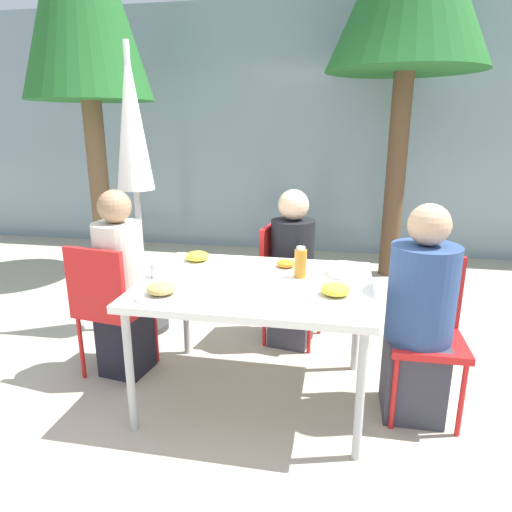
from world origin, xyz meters
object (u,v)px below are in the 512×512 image
(closed_umbrella, at_px, (133,139))
(bottle, at_px, (301,263))
(drinking_cup, at_px, (158,270))
(chair_right, at_px, (425,323))
(chair_left, at_px, (108,300))
(person_right, at_px, (419,321))
(chair_far, at_px, (283,273))
(salad_bowl, at_px, (345,270))
(person_left, at_px, (122,289))
(person_far, at_px, (292,272))

(closed_umbrella, distance_m, bottle, 1.58)
(drinking_cup, bearing_deg, chair_right, 4.62)
(chair_left, distance_m, person_right, 1.86)
(chair_left, bearing_deg, drinking_cup, -5.42)
(person_right, relative_size, chair_far, 1.36)
(chair_right, relative_size, salad_bowl, 4.47)
(chair_right, distance_m, salad_bowl, 0.53)
(salad_bowl, bearing_deg, chair_right, -14.68)
(person_right, bearing_deg, chair_far, -43.99)
(closed_umbrella, xyz_separation_m, drinking_cup, (0.48, -0.80, -0.71))
(chair_far, xyz_separation_m, salad_bowl, (0.44, -0.60, 0.24))
(person_left, xyz_separation_m, salad_bowl, (1.39, 0.08, 0.18))
(person_right, relative_size, person_far, 1.04)
(chair_left, relative_size, drinking_cup, 10.21)
(chair_right, xyz_separation_m, closed_umbrella, (-2.00, 0.68, 0.96))
(drinking_cup, bearing_deg, salad_bowl, 12.81)
(person_right, distance_m, closed_umbrella, 2.28)
(person_right, bearing_deg, person_far, -44.17)
(chair_left, relative_size, chair_far, 1.00)
(chair_left, xyz_separation_m, chair_right, (1.91, 0.03, 0.00))
(person_far, relative_size, bottle, 6.36)
(bottle, xyz_separation_m, drinking_cup, (-0.81, -0.16, -0.04))
(person_far, height_order, closed_umbrella, closed_umbrella)
(person_far, xyz_separation_m, salad_bowl, (0.37, -0.54, 0.21))
(person_far, xyz_separation_m, bottle, (0.11, -0.62, 0.27))
(closed_umbrella, bearing_deg, drinking_cup, -59.20)
(chair_far, relative_size, drinking_cup, 10.21)
(person_left, relative_size, closed_umbrella, 0.57)
(chair_right, distance_m, drinking_cup, 1.54)
(person_far, height_order, bottle, person_far)
(chair_right, distance_m, bottle, 0.77)
(chair_far, xyz_separation_m, bottle, (0.19, -0.68, 0.30))
(chair_left, bearing_deg, bottle, 11.51)
(person_right, xyz_separation_m, drinking_cup, (-1.47, -0.04, 0.21))
(chair_left, height_order, person_left, person_left)
(chair_left, relative_size, person_right, 0.73)
(person_left, relative_size, chair_right, 1.37)
(person_left, height_order, person_right, person_left)
(drinking_cup, relative_size, salad_bowl, 0.44)
(closed_umbrella, bearing_deg, salad_bowl, -19.99)
(person_left, relative_size, drinking_cup, 13.97)
(chair_left, distance_m, drinking_cup, 0.47)
(chair_left, height_order, person_right, person_right)
(chair_right, xyz_separation_m, drinking_cup, (-1.52, -0.12, 0.25))
(person_left, bearing_deg, chair_right, 6.94)
(chair_right, height_order, drinking_cup, chair_right)
(drinking_cup, bearing_deg, person_far, 48.40)
(chair_left, distance_m, closed_umbrella, 1.20)
(bottle, bearing_deg, drinking_cup, -168.70)
(salad_bowl, bearing_deg, bottle, -162.51)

